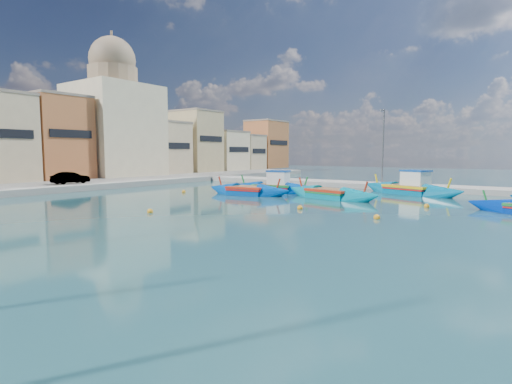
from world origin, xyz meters
TOP-DOWN VIEW (x-y plane):
  - ground at (0.00, 0.00)m, footprint 160.00×160.00m
  - east_quay at (18.00, 0.00)m, footprint 4.00×70.00m
  - north_quay at (0.00, 32.00)m, footprint 80.00×8.00m
  - north_townhouses at (6.68, 39.36)m, footprint 83.20×7.87m
  - church_block at (10.00, 40.00)m, footprint 10.00×10.00m
  - quay_street_lamp at (17.44, 6.00)m, footprint 1.18×0.16m
  - luzzu_turquoise_cabin at (13.32, 2.14)m, footprint 5.90×10.43m
  - luzzu_blue_cabin at (7.61, 12.78)m, footprint 3.68×9.04m
  - luzzu_cyan_mid at (6.20, 6.43)m, footprint 4.24×9.37m
  - luzzu_green at (4.52, 13.42)m, footprint 2.89×8.45m
  - mooring_buoys at (1.92, 5.87)m, footprint 21.28×20.87m

SIDE VIEW (x-z plane):
  - ground at x=0.00m, z-range 0.00..0.00m
  - mooring_buoys at x=1.92m, z-range -0.10..0.26m
  - east_quay at x=18.00m, z-range 0.00..0.50m
  - luzzu_green at x=4.52m, z-range -1.03..1.58m
  - luzzu_cyan_mid at x=6.20m, z-range -1.06..1.63m
  - north_quay at x=0.00m, z-range 0.00..0.60m
  - luzzu_blue_cabin at x=7.61m, z-range -1.18..1.94m
  - luzzu_turquoise_cabin at x=13.32m, z-range -1.26..2.06m
  - quay_street_lamp at x=17.44m, z-range 0.34..8.34m
  - north_townhouses at x=6.68m, z-range -0.10..10.09m
  - church_block at x=10.00m, z-range -1.14..17.96m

